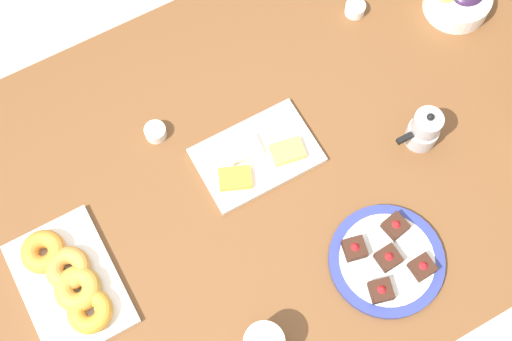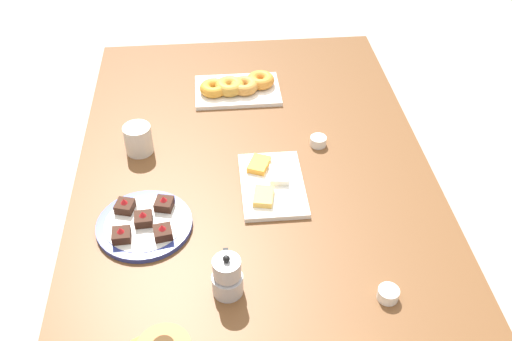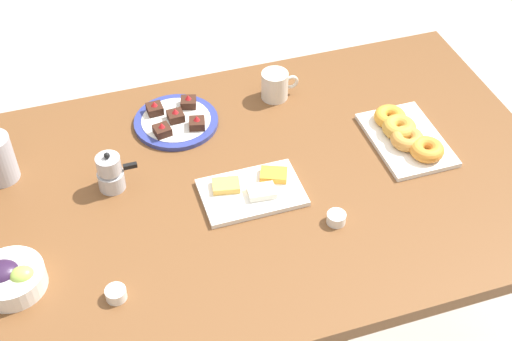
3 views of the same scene
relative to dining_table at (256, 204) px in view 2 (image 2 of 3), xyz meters
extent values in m
plane|color=#B7B2A8|center=(0.00, 0.00, -0.65)|extent=(6.00, 6.00, 0.00)
cube|color=brown|center=(0.00, 0.00, 0.07)|extent=(1.60, 1.00, 0.04)
cube|color=brown|center=(0.72, -0.42, -0.30)|extent=(0.07, 0.07, 0.70)
cube|color=brown|center=(0.72, 0.42, -0.30)|extent=(0.07, 0.07, 0.70)
cylinder|color=beige|center=(0.16, 0.33, 0.13)|extent=(0.08, 0.08, 0.09)
cylinder|color=brown|center=(0.16, 0.33, 0.17)|extent=(0.07, 0.07, 0.00)
torus|color=beige|center=(0.22, 0.33, 0.13)|extent=(0.05, 0.01, 0.05)
cube|color=white|center=(-0.03, -0.04, 0.09)|extent=(0.26, 0.17, 0.01)
cube|color=#EFB74C|center=(-0.09, -0.01, 0.11)|extent=(0.08, 0.06, 0.02)
cube|color=white|center=(-0.01, -0.06, 0.11)|extent=(0.07, 0.06, 0.02)
cube|color=orange|center=(0.04, -0.01, 0.11)|extent=(0.08, 0.07, 0.02)
cube|color=white|center=(0.45, 0.02, 0.09)|extent=(0.19, 0.28, 0.01)
torus|color=orange|center=(0.47, -0.06, 0.12)|extent=(0.12, 0.12, 0.04)
torus|color=#CE893B|center=(0.44, 0.00, 0.12)|extent=(0.11, 0.11, 0.04)
torus|color=gold|center=(0.44, 0.05, 0.12)|extent=(0.13, 0.13, 0.04)
torus|color=orange|center=(0.43, 0.10, 0.12)|extent=(0.10, 0.10, 0.04)
cylinder|color=white|center=(-0.41, -0.26, 0.10)|extent=(0.05, 0.05, 0.03)
cylinder|color=#C68923|center=(-0.41, -0.26, 0.11)|extent=(0.04, 0.04, 0.01)
cylinder|color=white|center=(0.15, -0.20, 0.10)|extent=(0.05, 0.05, 0.03)
cylinder|color=maroon|center=(0.15, -0.20, 0.11)|extent=(0.04, 0.04, 0.01)
cylinder|color=navy|center=(-0.15, 0.30, 0.09)|extent=(0.24, 0.24, 0.01)
cylinder|color=white|center=(-0.15, 0.30, 0.09)|extent=(0.20, 0.20, 0.01)
cube|color=#381E14|center=(-0.20, 0.35, 0.11)|extent=(0.05, 0.05, 0.02)
cone|color=red|center=(-0.20, 0.35, 0.13)|extent=(0.02, 0.02, 0.01)
cube|color=#381E14|center=(-0.10, 0.35, 0.11)|extent=(0.05, 0.05, 0.02)
cone|color=red|center=(-0.10, 0.35, 0.13)|extent=(0.02, 0.02, 0.01)
cube|color=#381E14|center=(-0.20, 0.25, 0.11)|extent=(0.05, 0.05, 0.02)
cone|color=red|center=(-0.20, 0.25, 0.13)|extent=(0.02, 0.02, 0.01)
cube|color=#381E14|center=(-0.10, 0.25, 0.11)|extent=(0.05, 0.05, 0.02)
cone|color=red|center=(-0.10, 0.25, 0.13)|extent=(0.02, 0.02, 0.01)
cube|color=#381E14|center=(-0.15, 0.30, 0.11)|extent=(0.05, 0.05, 0.02)
cone|color=red|center=(-0.15, 0.30, 0.13)|extent=(0.02, 0.02, 0.01)
cylinder|color=#B7B7BC|center=(-0.36, 0.10, 0.11)|extent=(0.07, 0.07, 0.05)
cylinder|color=#B7B7BC|center=(-0.36, 0.10, 0.14)|extent=(0.05, 0.05, 0.01)
cylinder|color=#B7B7BC|center=(-0.36, 0.10, 0.17)|extent=(0.06, 0.06, 0.04)
sphere|color=black|center=(-0.36, 0.10, 0.20)|extent=(0.02, 0.02, 0.02)
cube|color=black|center=(-0.31, 0.10, 0.15)|extent=(0.04, 0.01, 0.01)
camera|label=1|loc=(0.27, 0.50, 1.53)|focal=50.00mm
camera|label=2|loc=(-1.16, 0.10, 1.14)|focal=40.00mm
camera|label=3|loc=(-0.41, -1.27, 1.41)|focal=50.00mm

